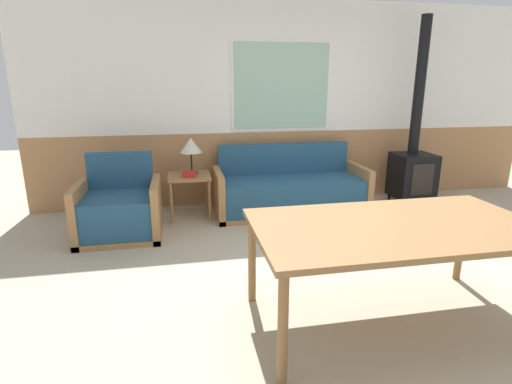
{
  "coord_description": "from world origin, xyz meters",
  "views": [
    {
      "loc": [
        -1.65,
        -2.79,
        1.68
      ],
      "look_at": [
        -0.89,
        1.08,
        0.57
      ],
      "focal_mm": 28.0,
      "sensor_mm": 36.0,
      "label": 1
    }
  ],
  "objects_px": {
    "couch": "(290,192)",
    "table_lamp": "(191,146)",
    "dining_table": "(396,232)",
    "armchair": "(120,211)",
    "side_table": "(189,182)",
    "wood_stove": "(413,160)"
  },
  "relations": [
    {
      "from": "armchair",
      "to": "side_table",
      "type": "distance_m",
      "value": 0.96
    },
    {
      "from": "couch",
      "to": "table_lamp",
      "type": "relative_size",
      "value": 4.3
    },
    {
      "from": "table_lamp",
      "to": "wood_stove",
      "type": "relative_size",
      "value": 0.18
    },
    {
      "from": "dining_table",
      "to": "wood_stove",
      "type": "relative_size",
      "value": 0.78
    },
    {
      "from": "armchair",
      "to": "dining_table",
      "type": "bearing_deg",
      "value": -45.21
    },
    {
      "from": "couch",
      "to": "dining_table",
      "type": "relative_size",
      "value": 1.01
    },
    {
      "from": "side_table",
      "to": "table_lamp",
      "type": "distance_m",
      "value": 0.45
    },
    {
      "from": "dining_table",
      "to": "armchair",
      "type": "bearing_deg",
      "value": 135.07
    },
    {
      "from": "couch",
      "to": "dining_table",
      "type": "bearing_deg",
      "value": -89.64
    },
    {
      "from": "table_lamp",
      "to": "wood_stove",
      "type": "distance_m",
      "value": 3.03
    },
    {
      "from": "armchair",
      "to": "dining_table",
      "type": "distance_m",
      "value": 2.99
    },
    {
      "from": "couch",
      "to": "wood_stove",
      "type": "height_order",
      "value": "wood_stove"
    },
    {
      "from": "side_table",
      "to": "couch",
      "type": "bearing_deg",
      "value": -2.8
    },
    {
      "from": "side_table",
      "to": "table_lamp",
      "type": "xyz_separation_m",
      "value": [
        0.04,
        0.09,
        0.44
      ]
    },
    {
      "from": "wood_stove",
      "to": "side_table",
      "type": "bearing_deg",
      "value": 179.28
    },
    {
      "from": "armchair",
      "to": "wood_stove",
      "type": "bearing_deg",
      "value": 7.01
    },
    {
      "from": "armchair",
      "to": "side_table",
      "type": "bearing_deg",
      "value": 33.71
    },
    {
      "from": "couch",
      "to": "wood_stove",
      "type": "distance_m",
      "value": 1.8
    },
    {
      "from": "side_table",
      "to": "wood_stove",
      "type": "distance_m",
      "value": 3.06
    },
    {
      "from": "couch",
      "to": "armchair",
      "type": "distance_m",
      "value": 2.13
    },
    {
      "from": "table_lamp",
      "to": "couch",
      "type": "bearing_deg",
      "value": -7.02
    },
    {
      "from": "wood_stove",
      "to": "couch",
      "type": "bearing_deg",
      "value": -179.19
    }
  ]
}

